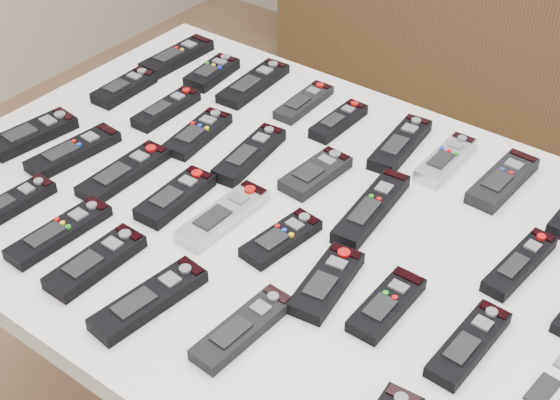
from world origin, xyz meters
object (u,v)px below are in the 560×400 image
Objects in this scene: remote_19 at (74,151)px; remote_31 at (96,262)px; table at (280,235)px; remote_12 at (198,134)px; remote_22 at (223,215)px; remote_10 at (124,88)px; remote_16 at (520,264)px; remote_14 at (316,173)px; remote_1 at (212,73)px; remote_33 at (243,328)px; remote_27 at (549,386)px; remote_30 at (59,232)px; remote_0 at (177,56)px; remote_6 at (446,160)px; sideboard at (459,15)px; remote_21 at (176,197)px; remote_18 at (32,134)px; remote_24 at (327,282)px; remote_20 at (124,172)px; remote_4 at (339,121)px; remote_3 at (304,102)px; remote_15 at (372,208)px; remote_7 at (503,180)px; remote_25 at (387,305)px; remote_32 at (149,300)px; remote_29 at (11,204)px; remote_2 at (254,83)px; remote_26 at (469,344)px; remote_5 at (400,144)px; remote_13 at (250,154)px.

remote_31 is at bearing -29.49° from remote_19.
remote_12 is at bearing 162.75° from table.
remote_22 is 1.09× the size of remote_31.
remote_10 is 0.89m from remote_16.
remote_14 is at bearing 91.18° from table.
table is at bearing -40.09° from remote_1.
remote_12 is (0.24, -0.04, -0.00)m from remote_10.
remote_31 reaches higher than remote_33.
remote_14 is 0.88× the size of remote_27.
remote_30 is (-0.19, -0.19, 0.00)m from remote_22.
remote_0 and remote_31 have the same top height.
remote_6 is at bearing 13.00° from remote_10.
remote_21 is (0.33, -1.86, 0.44)m from sideboard.
remote_18 is 0.68m from remote_24.
remote_18 is 0.65m from remote_33.
remote_4 is at bearing 59.84° from remote_20.
remote_20 reaches higher than remote_3.
remote_33 is (0.52, -0.53, -0.00)m from remote_1.
remote_0 is 1.15× the size of remote_12.
remote_1 reaches higher than remote_14.
remote_4 is 0.28m from remote_15.
remote_7 is 1.02× the size of remote_33.
remote_25 is at bearing -32.80° from remote_14.
remote_21 is 0.83× the size of remote_32.
remote_24 is at bearing 19.48° from remote_29.
remote_14 is 0.86× the size of remote_31.
remote_20 is (0.01, -0.39, 0.00)m from remote_2.
remote_14 is 0.87× the size of remote_26.
remote_14 reaches higher than remote_25.
remote_19 is at bearing -175.47° from remote_20.
remote_14 is 0.84× the size of remote_18.
remote_2 is 0.79m from remote_26.
remote_22 is (-0.06, -0.08, 0.07)m from table.
remote_31 is at bearing -96.13° from remote_4.
remote_3 is 0.68m from remote_26.
remote_31 is at bearing -56.35° from remote_0.
remote_25 is at bearing -70.14° from sideboard.
remote_4 is at bearing -76.41° from sideboard.
remote_5 is 0.29m from remote_13.
remote_2 is (0.10, 0.02, -0.00)m from remote_1.
remote_18 is at bearing 170.97° from remote_33.
remote_5 is 1.18× the size of remote_24.
remote_5 is at bearing 14.68° from remote_10.
remote_3 is 1.07× the size of remote_4.
remote_0 is 1.05× the size of remote_7.
remote_25 is 0.35m from remote_32.
remote_0 is 0.67m from remote_6.
remote_6 is 0.52m from remote_27.
remote_12 and remote_27 have the same top height.
remote_7 reaches higher than remote_33.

